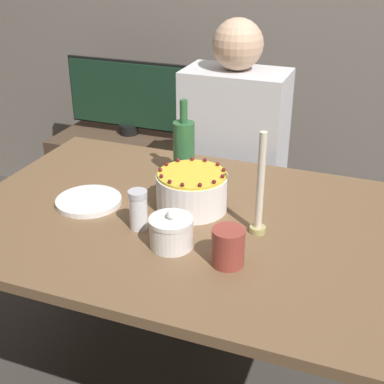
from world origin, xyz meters
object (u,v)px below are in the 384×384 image
at_px(candle, 260,193).
at_px(cake, 192,191).
at_px(tv_monitor, 127,96).
at_px(bottle, 184,149).
at_px(sugar_bowl, 171,232).
at_px(sugar_shaker, 138,209).
at_px(person_man_blue_shirt, 232,192).

bearing_deg(candle, cake, 162.87).
relative_size(cake, tv_monitor, 0.32).
bearing_deg(bottle, candle, -39.04).
bearing_deg(candle, sugar_bowl, -142.24).
distance_m(candle, bottle, 0.42).
bearing_deg(candle, sugar_shaker, -163.30).
bearing_deg(candle, person_man_blue_shirt, 112.13).
distance_m(bottle, tv_monitor, 1.06).
xyz_separation_m(cake, bottle, (-0.10, 0.20, 0.05)).
bearing_deg(cake, candle, -17.13).
bearing_deg(bottle, tv_monitor, 127.80).
distance_m(cake, candle, 0.24).
xyz_separation_m(bottle, tv_monitor, (-0.65, 0.83, -0.12)).
xyz_separation_m(cake, person_man_blue_shirt, (-0.05, 0.60, -0.29)).
bearing_deg(candle, bottle, 140.96).
relative_size(sugar_bowl, tv_monitor, 0.18).
height_order(sugar_bowl, candle, candle).
relative_size(sugar_shaker, candle, 0.39).
relative_size(candle, bottle, 1.09).
xyz_separation_m(sugar_shaker, candle, (0.32, 0.10, 0.06)).
distance_m(candle, tv_monitor, 1.48).
relative_size(bottle, tv_monitor, 0.41).
height_order(sugar_bowl, tv_monitor, tv_monitor).
height_order(cake, candle, candle).
distance_m(sugar_shaker, candle, 0.34).
xyz_separation_m(candle, bottle, (-0.33, 0.27, -0.02)).
bearing_deg(person_man_blue_shirt, bottle, 82.35).
bearing_deg(person_man_blue_shirt, sugar_shaker, 86.45).
relative_size(sugar_shaker, person_man_blue_shirt, 0.09).
relative_size(sugar_shaker, bottle, 0.43).
relative_size(cake, sugar_shaker, 1.85).
xyz_separation_m(cake, sugar_bowl, (0.03, -0.22, -0.02)).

